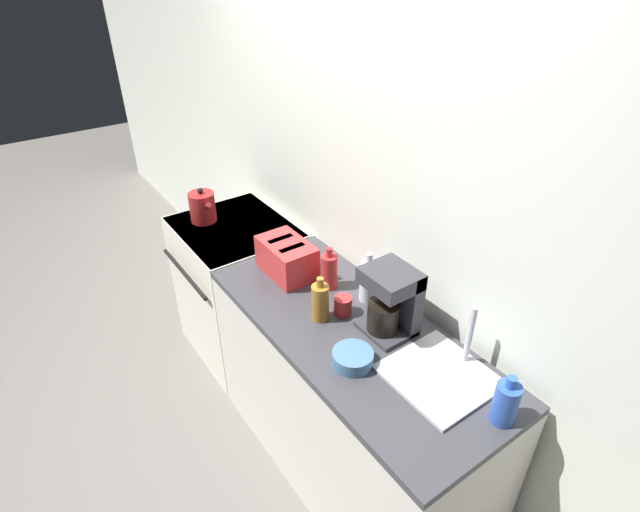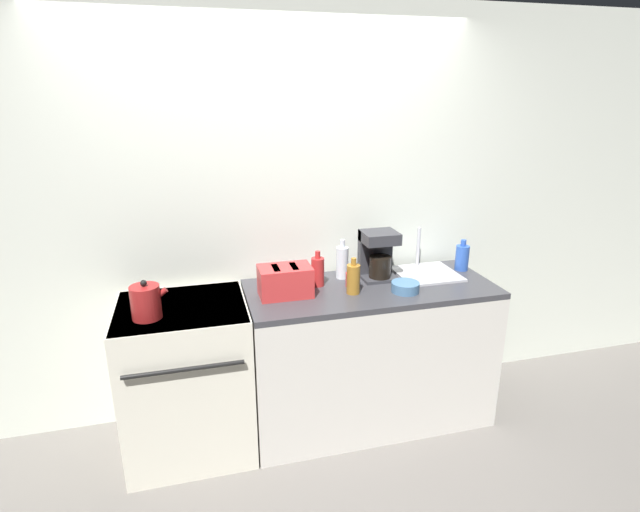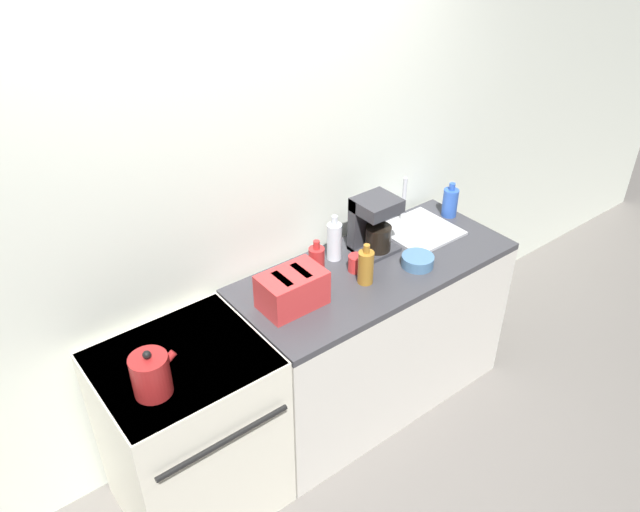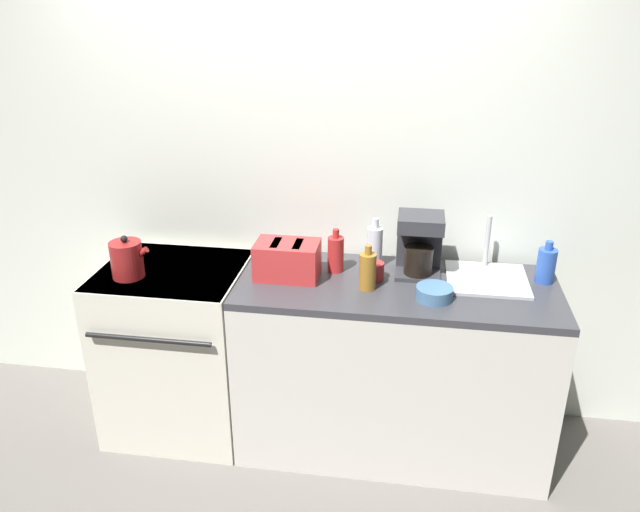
# 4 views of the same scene
# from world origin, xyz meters

# --- Properties ---
(ground_plane) EXTENTS (12.00, 12.00, 0.00)m
(ground_plane) POSITION_xyz_m (0.00, 0.00, 0.00)
(ground_plane) COLOR slate
(wall_back) EXTENTS (8.00, 0.05, 2.60)m
(wall_back) POSITION_xyz_m (0.00, 0.70, 1.30)
(wall_back) COLOR silver
(wall_back) RESTS_ON ground_plane
(stove) EXTENTS (0.72, 0.67, 0.93)m
(stove) POSITION_xyz_m (-0.59, 0.31, 0.48)
(stove) COLOR silver
(stove) RESTS_ON ground_plane
(counter_block) EXTENTS (1.53, 0.65, 0.93)m
(counter_block) POSITION_xyz_m (0.54, 0.32, 0.46)
(counter_block) COLOR silver
(counter_block) RESTS_ON ground_plane
(kettle) EXTENTS (0.19, 0.15, 0.21)m
(kettle) POSITION_xyz_m (-0.76, 0.20, 1.02)
(kettle) COLOR maroon
(kettle) RESTS_ON stove
(toaster) EXTENTS (0.31, 0.20, 0.18)m
(toaster) POSITION_xyz_m (0.01, 0.32, 1.02)
(toaster) COLOR red
(toaster) RESTS_ON counter_block
(coffee_maker) EXTENTS (0.22, 0.20, 0.31)m
(coffee_maker) POSITION_xyz_m (0.64, 0.46, 1.09)
(coffee_maker) COLOR #333338
(coffee_maker) RESTS_ON counter_block
(sink_tray) EXTENTS (0.38, 0.37, 0.28)m
(sink_tray) POSITION_xyz_m (0.97, 0.43, 0.95)
(sink_tray) COLOR #B7B7BC
(sink_tray) RESTS_ON counter_block
(bottle_amber) EXTENTS (0.08, 0.08, 0.22)m
(bottle_amber) POSITION_xyz_m (0.40, 0.25, 1.02)
(bottle_amber) COLOR #9E6B23
(bottle_amber) RESTS_ON counter_block
(bottle_blue) EXTENTS (0.09, 0.09, 0.21)m
(bottle_blue) POSITION_xyz_m (1.24, 0.45, 1.02)
(bottle_blue) COLOR #2D56B7
(bottle_blue) RESTS_ON counter_block
(bottle_red) EXTENTS (0.08, 0.08, 0.22)m
(bottle_red) POSITION_xyz_m (0.23, 0.42, 1.02)
(bottle_red) COLOR #B72828
(bottle_red) RESTS_ON counter_block
(bottle_clear) EXTENTS (0.08, 0.08, 0.25)m
(bottle_clear) POSITION_xyz_m (0.42, 0.51, 1.04)
(bottle_clear) COLOR silver
(bottle_clear) RESTS_ON counter_block
(cup_red) EXTENTS (0.08, 0.08, 0.09)m
(cup_red) POSITION_xyz_m (0.43, 0.36, 0.97)
(cup_red) COLOR red
(cup_red) RESTS_ON counter_block
(bowl) EXTENTS (0.17, 0.17, 0.06)m
(bowl) POSITION_xyz_m (0.71, 0.19, 0.96)
(bowl) COLOR teal
(bowl) RESTS_ON counter_block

